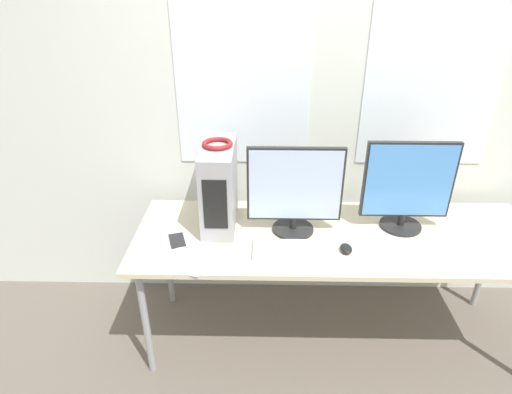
{
  "coord_description": "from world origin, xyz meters",
  "views": [
    {
      "loc": [
        -0.42,
        -1.65,
        2.08
      ],
      "look_at": [
        -0.46,
        0.38,
        1.0
      ],
      "focal_mm": 30.0,
      "sensor_mm": 36.0,
      "label": 1
    }
  ],
  "objects_px": {
    "monitor_right_near": "(408,186)",
    "keyboard": "(292,249)",
    "pc_tower": "(219,186)",
    "headphones": "(217,144)",
    "monitor_main": "(295,190)",
    "mouse": "(346,249)",
    "cell_phone": "(177,240)"
  },
  "relations": [
    {
      "from": "monitor_right_near",
      "to": "cell_phone",
      "type": "distance_m",
      "value": 1.3
    },
    {
      "from": "monitor_main",
      "to": "mouse",
      "type": "distance_m",
      "value": 0.41
    },
    {
      "from": "monitor_main",
      "to": "mouse",
      "type": "height_order",
      "value": "monitor_main"
    },
    {
      "from": "headphones",
      "to": "monitor_main",
      "type": "xyz_separation_m",
      "value": [
        0.42,
        -0.09,
        -0.23
      ]
    },
    {
      "from": "pc_tower",
      "to": "cell_phone",
      "type": "relative_size",
      "value": 3.12
    },
    {
      "from": "pc_tower",
      "to": "mouse",
      "type": "relative_size",
      "value": 5.11
    },
    {
      "from": "monitor_main",
      "to": "mouse",
      "type": "bearing_deg",
      "value": -36.81
    },
    {
      "from": "monitor_right_near",
      "to": "keyboard",
      "type": "relative_size",
      "value": 1.24
    },
    {
      "from": "headphones",
      "to": "monitor_right_near",
      "type": "height_order",
      "value": "monitor_right_near"
    },
    {
      "from": "pc_tower",
      "to": "mouse",
      "type": "height_order",
      "value": "pc_tower"
    },
    {
      "from": "monitor_main",
      "to": "mouse",
      "type": "relative_size",
      "value": 5.59
    },
    {
      "from": "headphones",
      "to": "keyboard",
      "type": "xyz_separation_m",
      "value": [
        0.41,
        -0.29,
        -0.48
      ]
    },
    {
      "from": "monitor_main",
      "to": "keyboard",
      "type": "distance_m",
      "value": 0.32
    },
    {
      "from": "monitor_main",
      "to": "keyboard",
      "type": "xyz_separation_m",
      "value": [
        -0.01,
        -0.21,
        -0.24
      ]
    },
    {
      "from": "monitor_right_near",
      "to": "cell_phone",
      "type": "relative_size",
      "value": 3.42
    },
    {
      "from": "pc_tower",
      "to": "keyboard",
      "type": "distance_m",
      "value": 0.55
    },
    {
      "from": "mouse",
      "to": "cell_phone",
      "type": "relative_size",
      "value": 0.61
    },
    {
      "from": "pc_tower",
      "to": "headphones",
      "type": "xyz_separation_m",
      "value": [
        0.0,
        0.0,
        0.25
      ]
    },
    {
      "from": "mouse",
      "to": "pc_tower",
      "type": "bearing_deg",
      "value": 157.45
    },
    {
      "from": "pc_tower",
      "to": "monitor_main",
      "type": "distance_m",
      "value": 0.43
    },
    {
      "from": "headphones",
      "to": "mouse",
      "type": "distance_m",
      "value": 0.88
    },
    {
      "from": "headphones",
      "to": "keyboard",
      "type": "bearing_deg",
      "value": -35.82
    },
    {
      "from": "mouse",
      "to": "keyboard",
      "type": "bearing_deg",
      "value": -178.77
    },
    {
      "from": "pc_tower",
      "to": "headphones",
      "type": "relative_size",
      "value": 2.87
    },
    {
      "from": "mouse",
      "to": "cell_phone",
      "type": "bearing_deg",
      "value": 175.25
    },
    {
      "from": "pc_tower",
      "to": "monitor_right_near",
      "type": "height_order",
      "value": "monitor_right_near"
    },
    {
      "from": "monitor_right_near",
      "to": "headphones",
      "type": "bearing_deg",
      "value": 178.04
    },
    {
      "from": "pc_tower",
      "to": "monitor_main",
      "type": "height_order",
      "value": "monitor_main"
    },
    {
      "from": "headphones",
      "to": "monitor_right_near",
      "type": "bearing_deg",
      "value": -1.96
    },
    {
      "from": "pc_tower",
      "to": "mouse",
      "type": "xyz_separation_m",
      "value": [
        0.69,
        -0.29,
        -0.22
      ]
    },
    {
      "from": "cell_phone",
      "to": "monitor_main",
      "type": "bearing_deg",
      "value": -7.18
    },
    {
      "from": "pc_tower",
      "to": "monitor_main",
      "type": "relative_size",
      "value": 0.91
    }
  ]
}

